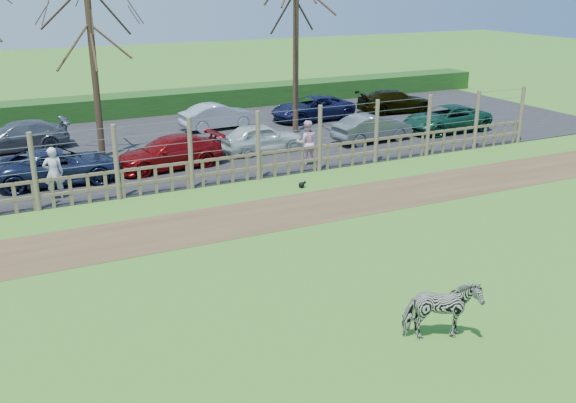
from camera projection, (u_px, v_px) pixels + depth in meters
name	position (u px, v px, depth m)	size (l,w,h in m)	color
ground	(296.00, 282.00, 15.36)	(120.00, 120.00, 0.00)	#64A935
dirt_strip	(229.00, 221.00, 19.18)	(34.00, 2.80, 0.01)	brown
asphalt	(145.00, 146.00, 27.66)	(44.00, 13.00, 0.04)	#232326
hedge	(111.00, 107.00, 33.43)	(46.00, 2.00, 1.10)	#1E4716
fence	(191.00, 166.00, 21.89)	(30.16, 0.16, 2.50)	brown
tree_mid	(91.00, 34.00, 24.39)	(4.80, 4.80, 6.83)	#3D2B1E
tree_right	(296.00, 17.00, 28.42)	(4.80, 4.80, 7.35)	#3D2B1E
zebra	(441.00, 311.00, 12.73)	(0.68, 1.50, 1.26)	gray
visitor_a	(54.00, 173.00, 20.80)	(0.63, 0.41, 1.72)	silver
visitor_b	(307.00, 143.00, 24.65)	(0.84, 0.65, 1.72)	#EFB9D3
crow	(302.00, 185.00, 22.23)	(0.28, 0.21, 0.23)	black
car_2	(59.00, 166.00, 22.53)	(1.99, 4.32, 1.20)	#1B2444
car_3	(169.00, 152.00, 24.28)	(1.68, 4.13, 1.20)	maroon
car_4	(261.00, 138.00, 26.52)	(1.42, 3.52, 1.20)	white
car_5	(372.00, 128.00, 28.24)	(1.27, 3.64, 1.20)	#525A5F
car_6	(446.00, 119.00, 30.12)	(1.99, 4.32, 1.20)	#154A34
car_9	(18.00, 136.00, 26.76)	(1.68, 4.13, 1.20)	#505662
car_11	(218.00, 116.00, 30.70)	(1.27, 3.64, 1.20)	#B3B9C8
car_12	(312.00, 108.00, 32.55)	(1.99, 4.32, 1.20)	#15173E
car_13	(395.00, 101.00, 34.43)	(1.68, 4.13, 1.20)	black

